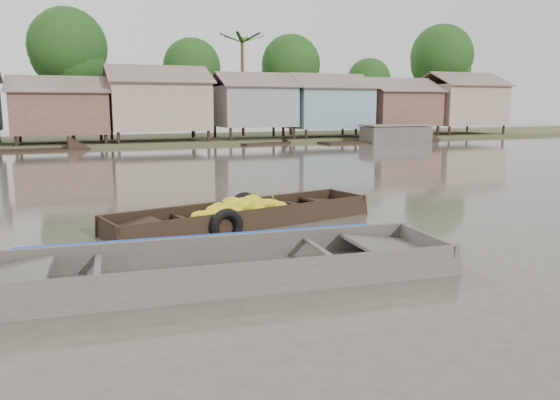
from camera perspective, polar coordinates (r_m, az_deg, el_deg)
name	(u,v)px	position (r m, az deg, el deg)	size (l,w,h in m)	color
ground	(293,251)	(10.32, 1.42, -5.33)	(120.00, 120.00, 0.00)	#484137
riverbank	(159,100)	(41.59, -12.50, 10.17)	(120.00, 12.47, 10.22)	#384723
banana_boat	(241,216)	(12.53, -4.10, -1.66)	(6.58, 2.94, 0.88)	black
viewer_boat	(218,274)	(8.79, -6.46, -7.70)	(7.79, 2.67, 0.61)	#3F3A35
distant_boats	(288,142)	(37.64, 0.82, 6.12)	(42.57, 3.41, 1.38)	black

